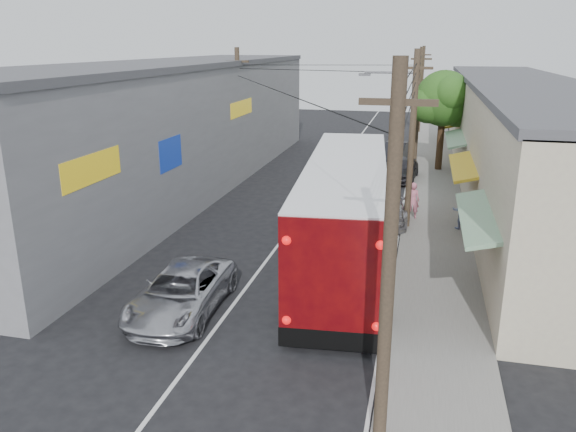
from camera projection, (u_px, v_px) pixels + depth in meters
name	position (u px, v px, depth m)	size (l,w,h in m)	color
ground	(191.00, 361.00, 15.12)	(120.00, 120.00, 0.00)	black
sidewalk	(434.00, 191.00, 32.22)	(3.00, 80.00, 0.12)	slate
building_right	(518.00, 135.00, 32.16)	(7.09, 40.00, 6.25)	beige
building_left	(174.00, 125.00, 32.67)	(7.20, 36.00, 7.25)	gray
utility_poles	(379.00, 118.00, 32.09)	(11.80, 45.28, 8.00)	#473828
street_tree	(445.00, 100.00, 36.37)	(4.40, 4.00, 6.60)	#3F2B19
coach_bus	(345.00, 211.00, 21.38)	(4.19, 14.12, 4.01)	white
jeepney	(181.00, 292.00, 17.68)	(2.35, 5.10, 1.42)	silver
parked_suv	(379.00, 201.00, 27.32)	(2.39, 5.89, 1.71)	#97969E
parked_car_mid	(403.00, 169.00, 34.91)	(1.69, 4.20, 1.43)	#29292E
parked_car_far	(395.00, 152.00, 40.37)	(1.47, 4.21, 1.39)	#222227
pedestrian_near	(413.00, 200.00, 26.90)	(0.64, 0.42, 1.76)	#D36F89
pedestrian_far	(462.00, 211.00, 25.35)	(0.83, 0.64, 1.70)	#7F8EB9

